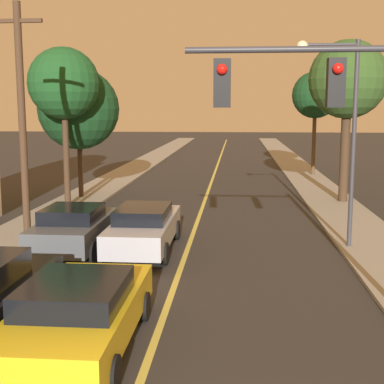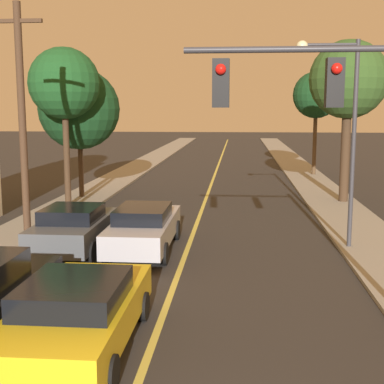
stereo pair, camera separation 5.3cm
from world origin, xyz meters
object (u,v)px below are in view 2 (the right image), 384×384
streetlamp_right (339,114)px  tree_right_far (348,81)px  car_outer_lane_second (74,228)px  car_near_lane_second (144,227)px  tree_left_far (79,109)px  traffic_signal_mast (349,124)px  tree_left_near (64,84)px  car_near_lane_front (77,312)px  utility_pole_left (22,119)px  tree_right_near (316,95)px

streetlamp_right → tree_right_far: bearing=77.4°
car_outer_lane_second → tree_right_far: size_ratio=0.56×
car_near_lane_second → tree_left_far: tree_left_far is taller
tree_left_far → car_outer_lane_second: bearing=-74.7°
traffic_signal_mast → tree_left_near: bearing=126.5°
car_outer_lane_second → traffic_signal_mast: size_ratio=0.73×
car_near_lane_front → car_outer_lane_second: (-2.12, 6.61, 0.07)m
utility_pole_left → tree_left_near: 6.70m
car_near_lane_front → utility_pole_left: utility_pole_left is taller
traffic_signal_mast → tree_left_near: (-9.75, 13.19, 1.36)m
tree_right_far → car_near_lane_front: bearing=-115.9°
utility_pole_left → traffic_signal_mast: bearing=-36.5°
traffic_signal_mast → streetlamp_right: 6.87m
car_near_lane_front → car_outer_lane_second: car_outer_lane_second is taller
car_near_lane_front → streetlamp_right: 10.49m
tree_left_near → car_outer_lane_second: bearing=-70.8°
streetlamp_right → tree_right_far: size_ratio=0.86×
car_near_lane_front → traffic_signal_mast: (4.99, 1.01, 3.46)m
car_outer_lane_second → tree_left_near: size_ratio=0.59×
tree_right_near → traffic_signal_mast: bearing=-96.6°
car_near_lane_front → car_near_lane_second: car_near_lane_second is taller
tree_left_near → tree_right_far: tree_right_far is taller
car_near_lane_second → car_near_lane_front: bearing=-90.0°
tree_right_near → utility_pole_left: bearing=-122.0°
tree_right_far → utility_pole_left: bearing=-144.1°
traffic_signal_mast → tree_right_far: bearing=79.1°
streetlamp_right → tree_left_far: streetlamp_right is taller
car_near_lane_second → traffic_signal_mast: size_ratio=0.88×
car_near_lane_second → tree_right_far: 13.21m
car_near_lane_second → car_outer_lane_second: (-2.12, -0.48, 0.03)m
car_outer_lane_second → tree_right_near: bearing=63.7°
streetlamp_right → tree_left_near: 12.61m
streetlamp_right → tree_left_far: bearing=140.9°
tree_right_far → tree_right_near: bearing=89.7°
tree_left_near → tree_right_far: (12.71, 2.19, 0.20)m
car_outer_lane_second → tree_left_far: tree_left_far is taller
car_near_lane_front → tree_left_near: 15.74m
car_near_lane_second → utility_pole_left: 5.31m
car_near_lane_second → tree_left_near: bearing=123.8°
traffic_signal_mast → tree_left_far: size_ratio=0.90×
car_outer_lane_second → utility_pole_left: size_ratio=0.54×
car_outer_lane_second → utility_pole_left: 4.01m
utility_pole_left → tree_right_near: utility_pole_left is taller
car_near_lane_second → traffic_signal_mast: 8.57m
car_near_lane_front → car_outer_lane_second: bearing=107.8°
car_outer_lane_second → tree_left_near: tree_left_near is taller
car_outer_lane_second → tree_left_near: (-2.65, 7.60, 4.75)m
streetlamp_right → tree_right_near: size_ratio=0.95×
tree_left_far → tree_right_near: (12.87, 10.38, 0.89)m
tree_right_far → streetlamp_right: bearing=-102.6°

